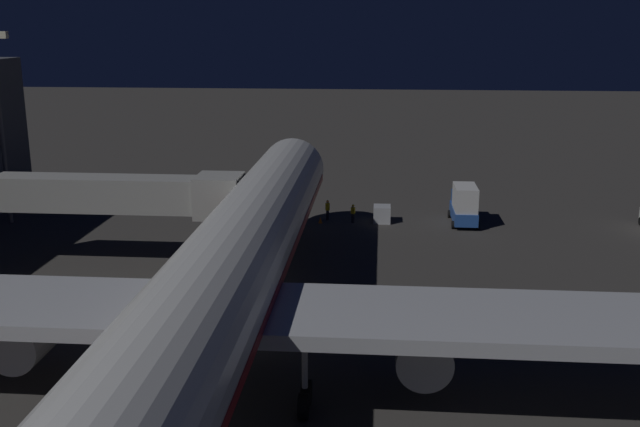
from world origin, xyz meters
TOP-DOWN VIEW (x-y plane):
  - ground_plane at (0.00, 0.00)m, footprint 320.00×320.00m
  - airliner_at_gate at (0.00, 10.67)m, footprint 54.84×69.46m
  - jet_bridge at (10.14, -10.64)m, footprint 18.44×3.40m
  - cargo_truck_aft at (-14.93, -23.89)m, footprint 2.36×5.41m
  - baggage_container_mid_row at (-7.68, -23.83)m, footprint 1.51×1.79m
  - ground_crew_by_belt_loader at (-2.76, -24.13)m, footprint 0.40×0.40m
  - ground_crew_marshaller_fwd at (-5.10, -23.35)m, footprint 0.40×0.40m
  - traffic_cone_nose_port at (-2.20, -23.03)m, footprint 0.36×0.36m
  - traffic_cone_nose_starboard at (2.20, -23.03)m, footprint 0.36×0.36m

SIDE VIEW (x-z plane):
  - ground_plane at x=0.00m, z-range 0.00..0.00m
  - traffic_cone_nose_port at x=-2.20m, z-range 0.00..0.55m
  - traffic_cone_nose_starboard at x=2.20m, z-range 0.00..0.55m
  - baggage_container_mid_row at x=-7.68m, z-range 0.00..1.48m
  - ground_crew_marshaller_fwd at x=-5.10m, z-range 0.09..1.79m
  - ground_crew_by_belt_loader at x=-2.76m, z-range 0.10..1.95m
  - cargo_truck_aft at x=-14.93m, z-range 0.02..3.59m
  - airliner_at_gate at x=0.00m, z-range -4.67..15.08m
  - jet_bridge at x=10.14m, z-range 1.86..8.65m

